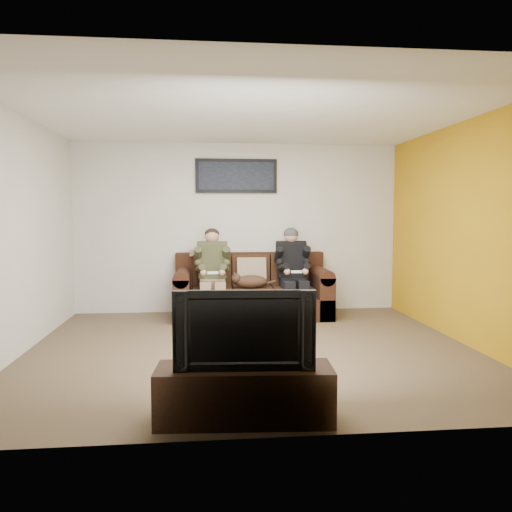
{
  "coord_description": "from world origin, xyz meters",
  "views": [
    {
      "loc": [
        -0.51,
        -5.5,
        1.52
      ],
      "look_at": [
        0.17,
        1.2,
        0.95
      ],
      "focal_mm": 35.0,
      "sensor_mm": 36.0,
      "label": 1
    }
  ],
  "objects": [
    {
      "name": "ceiling",
      "position": [
        0.0,
        0.0,
        2.6
      ],
      "size": [
        5.0,
        5.0,
        0.0
      ],
      "primitive_type": "plane",
      "rotation": [
        3.14,
        0.0,
        0.0
      ],
      "color": "silver",
      "rests_on": "ground"
    },
    {
      "name": "wall_front",
      "position": [
        0.0,
        -2.25,
        1.3
      ],
      "size": [
        5.0,
        0.0,
        5.0
      ],
      "primitive_type": "plane",
      "rotation": [
        -1.57,
        0.0,
        0.0
      ],
      "color": "beige",
      "rests_on": "ground"
    },
    {
      "name": "accent_wall_right",
      "position": [
        2.49,
        0.0,
        1.3
      ],
      "size": [
        0.0,
        4.5,
        4.5
      ],
      "primitive_type": "plane",
      "rotation": [
        1.57,
        0.0,
        -1.57
      ],
      "color": "#C48E13",
      "rests_on": "ground"
    },
    {
      "name": "television",
      "position": [
        -0.24,
        -1.95,
        0.7
      ],
      "size": [
        1.02,
        0.2,
        0.58
      ],
      "primitive_type": "imported",
      "rotation": [
        0.0,
        0.0,
        -0.07
      ],
      "color": "black",
      "rests_on": "tv_stand"
    },
    {
      "name": "throw_blanket",
      "position": [
        -0.52,
        2.12,
        0.93
      ],
      "size": [
        0.46,
        0.23,
        0.08
      ],
      "primitive_type": "cube",
      "color": "tan",
      "rests_on": "sofa"
    },
    {
      "name": "wall_right",
      "position": [
        2.5,
        0.0,
        1.3
      ],
      "size": [
        0.0,
        4.5,
        4.5
      ],
      "primitive_type": "plane",
      "rotation": [
        1.57,
        0.0,
        -1.57
      ],
      "color": "beige",
      "rests_on": "ground"
    },
    {
      "name": "person_right",
      "position": [
        0.75,
        1.64,
        0.74
      ],
      "size": [
        0.51,
        0.86,
        1.32
      ],
      "color": "black",
      "rests_on": "sofa"
    },
    {
      "name": "throw_pillow",
      "position": [
        0.17,
        1.87,
        0.66
      ],
      "size": [
        0.43,
        0.21,
        0.43
      ],
      "primitive_type": "cube",
      "rotation": [
        -0.21,
        0.0,
        0.0
      ],
      "color": "#8D7B5C",
      "rests_on": "sofa"
    },
    {
      "name": "person_left",
      "position": [
        -0.42,
        1.64,
        0.74
      ],
      "size": [
        0.51,
        0.87,
        1.31
      ],
      "color": "#8C7057",
      "rests_on": "sofa"
    },
    {
      "name": "cat",
      "position": [
        0.12,
        1.59,
        0.55
      ],
      "size": [
        0.66,
        0.26,
        0.24
      ],
      "color": "#4D301E",
      "rests_on": "sofa"
    },
    {
      "name": "tv_stand",
      "position": [
        -0.24,
        -1.95,
        0.2
      ],
      "size": [
        1.31,
        0.5,
        0.4
      ],
      "primitive_type": "cube",
      "rotation": [
        0.0,
        0.0,
        -0.07
      ],
      "color": "#331E11",
      "rests_on": "ground"
    },
    {
      "name": "wall_back",
      "position": [
        0.0,
        2.25,
        1.3
      ],
      "size": [
        5.0,
        0.0,
        5.0
      ],
      "primitive_type": "plane",
      "rotation": [
        1.57,
        0.0,
        0.0
      ],
      "color": "beige",
      "rests_on": "ground"
    },
    {
      "name": "floor",
      "position": [
        0.0,
        0.0,
        0.0
      ],
      "size": [
        5.0,
        5.0,
        0.0
      ],
      "primitive_type": "plane",
      "color": "brown",
      "rests_on": "ground"
    },
    {
      "name": "framed_poster",
      "position": [
        -0.03,
        2.22,
        2.1
      ],
      "size": [
        1.25,
        0.05,
        0.52
      ],
      "color": "black",
      "rests_on": "wall_back"
    },
    {
      "name": "sofa",
      "position": [
        0.17,
        1.83,
        0.35
      ],
      "size": [
        2.27,
        0.98,
        0.93
      ],
      "color": "#32180F",
      "rests_on": "ground"
    },
    {
      "name": "wall_left",
      "position": [
        -2.5,
        0.0,
        1.3
      ],
      "size": [
        0.0,
        4.5,
        4.5
      ],
      "primitive_type": "plane",
      "rotation": [
        1.57,
        0.0,
        1.57
      ],
      "color": "beige",
      "rests_on": "ground"
    }
  ]
}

